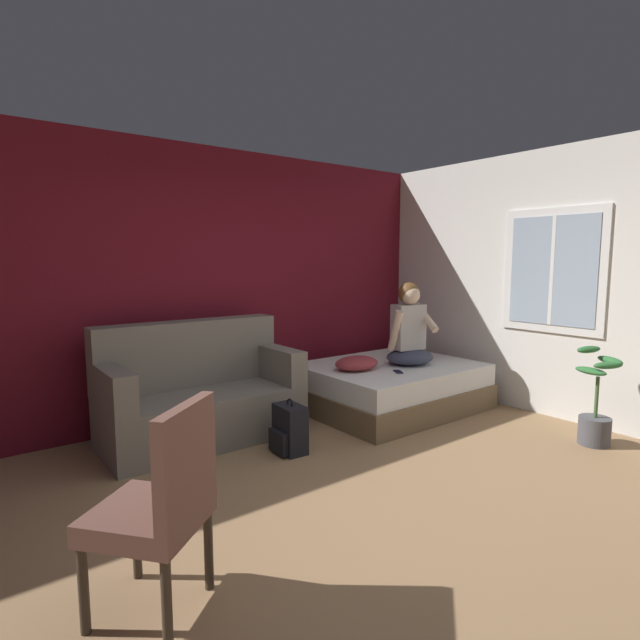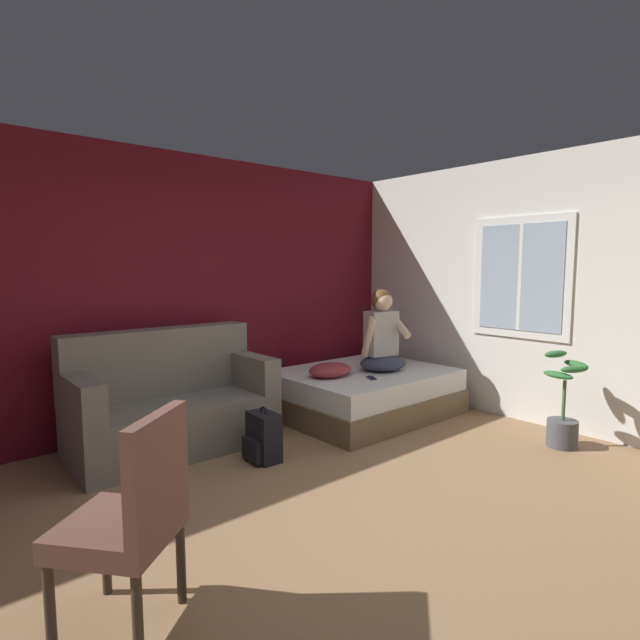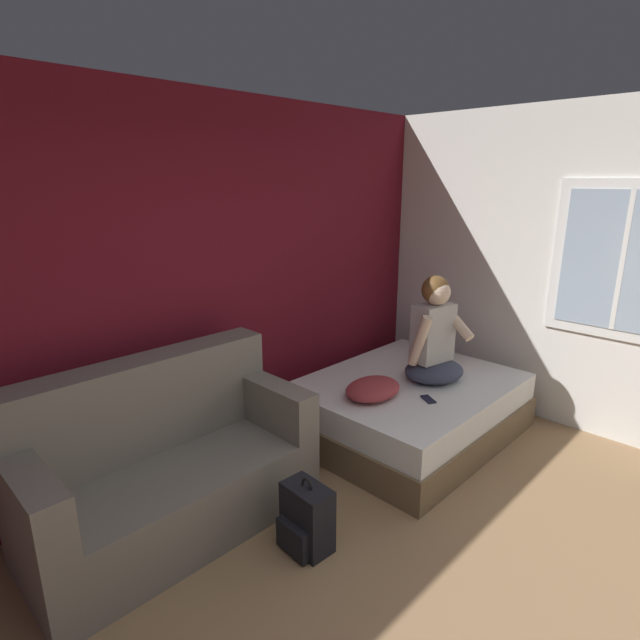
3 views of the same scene
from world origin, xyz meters
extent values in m
plane|color=#93704C|center=(0.00, 0.00, 0.00)|extent=(40.00, 40.00, 0.00)
cube|color=maroon|center=(0.00, 2.58, 1.35)|extent=(10.55, 0.16, 2.70)
cube|color=silver|center=(2.86, 0.00, 1.35)|extent=(0.16, 6.40, 2.70)
cube|color=white|center=(2.76, 0.40, 1.49)|extent=(0.02, 1.04, 1.24)
cube|color=#9EB2C6|center=(2.75, 0.40, 1.49)|extent=(0.01, 0.88, 1.08)
cube|color=white|center=(2.75, 0.40, 1.49)|extent=(0.01, 0.04, 1.08)
cube|color=brown|center=(1.69, 1.57, 0.13)|extent=(1.81, 1.44, 0.26)
cube|color=white|center=(1.69, 1.57, 0.37)|extent=(1.75, 1.40, 0.22)
cube|color=slate|center=(-0.32, 1.88, 0.22)|extent=(1.71, 0.81, 0.44)
cube|color=slate|center=(-0.32, 2.18, 0.74)|extent=(1.70, 0.25, 0.60)
cube|color=slate|center=(-1.08, 1.89, 0.60)|extent=(0.19, 0.80, 0.32)
cube|color=slate|center=(0.44, 1.88, 0.60)|extent=(0.19, 0.80, 0.32)
cylinder|color=#382D23|center=(-1.41, 0.29, 0.20)|extent=(0.04, 0.04, 0.40)
cylinder|color=#382D23|center=(-1.71, 0.04, 0.20)|extent=(0.04, 0.04, 0.40)
cylinder|color=#382D23|center=(-1.16, -0.01, 0.20)|extent=(0.04, 0.04, 0.40)
cylinder|color=#382D23|center=(-1.46, -0.26, 0.20)|extent=(0.04, 0.04, 0.40)
cube|color=brown|center=(-1.44, 0.02, 0.45)|extent=(0.65, 0.65, 0.10)
cube|color=brown|center=(-1.31, -0.14, 0.74)|extent=(0.39, 0.34, 0.48)
ellipsoid|color=#383D51|center=(1.85, 1.44, 0.56)|extent=(0.59, 0.53, 0.16)
cube|color=#B2ADA8|center=(1.85, 1.47, 0.88)|extent=(0.36, 0.26, 0.48)
cylinder|color=beige|center=(1.65, 1.46, 0.86)|extent=(0.12, 0.22, 0.44)
cylinder|color=beige|center=(2.00, 1.36, 0.98)|extent=(0.15, 0.38, 0.29)
sphere|color=beige|center=(1.85, 1.46, 1.23)|extent=(0.21, 0.21, 0.21)
ellipsoid|color=brown|center=(1.85, 1.47, 1.24)|extent=(0.26, 0.26, 0.23)
cube|color=black|center=(0.13, 1.19, 0.20)|extent=(0.20, 0.31, 0.40)
cube|color=black|center=(0.01, 1.20, 0.11)|extent=(0.06, 0.24, 0.18)
torus|color=black|center=(0.13, 1.19, 0.42)|extent=(0.02, 0.09, 0.09)
ellipsoid|color=#993338|center=(1.21, 1.58, 0.55)|extent=(0.48, 0.36, 0.14)
cube|color=black|center=(1.47, 1.25, 0.48)|extent=(0.13, 0.16, 0.01)
cylinder|color=#4C4C51|center=(2.32, -0.28, 0.12)|extent=(0.26, 0.26, 0.24)
cylinder|color=#426033|center=(2.32, -0.28, 0.42)|extent=(0.03, 0.03, 0.36)
ellipsoid|color=#2D6B33|center=(2.22, -0.26, 0.66)|extent=(0.15, 0.29, 0.06)
ellipsoid|color=#2D6B33|center=(2.41, -0.33, 0.74)|extent=(0.22, 0.29, 0.06)
ellipsoid|color=#2D6B33|center=(2.34, -0.18, 0.82)|extent=(0.29, 0.15, 0.06)
ellipsoid|color=#2D6B33|center=(2.28, -0.37, 0.72)|extent=(0.30, 0.21, 0.06)
camera|label=1|loc=(-2.12, -2.13, 1.60)|focal=28.00mm
camera|label=2|loc=(-2.12, -2.13, 1.60)|focal=28.00mm
camera|label=3|loc=(-1.59, -0.60, 2.10)|focal=28.00mm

